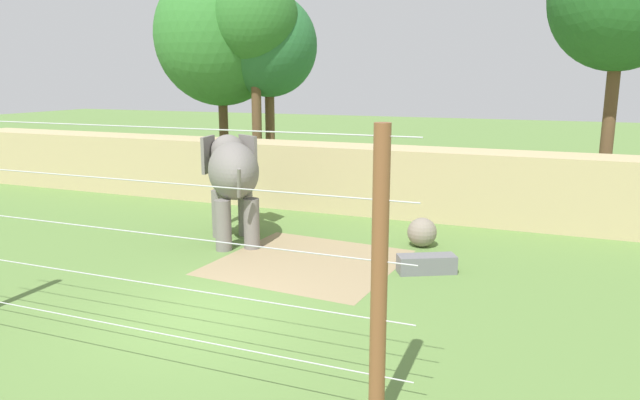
# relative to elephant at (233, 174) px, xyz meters

# --- Properties ---
(ground_plane) EXTENTS (120.00, 120.00, 0.00)m
(ground_plane) POSITION_rel_elephant_xyz_m (2.25, -5.13, -1.96)
(ground_plane) COLOR #5B7F3D
(dirt_patch) EXTENTS (4.72, 4.67, 0.01)m
(dirt_patch) POSITION_rel_elephant_xyz_m (2.85, -1.18, -1.95)
(dirt_patch) COLOR #937F5B
(dirt_patch) RESTS_ON ground
(embankment_wall) EXTENTS (36.00, 1.80, 2.31)m
(embankment_wall) POSITION_rel_elephant_xyz_m (2.25, 4.95, -0.80)
(embankment_wall) COLOR tan
(embankment_wall) RESTS_ON ground
(elephant) EXTENTS (3.03, 3.53, 2.95)m
(elephant) POSITION_rel_elephant_xyz_m (0.00, 0.00, 0.00)
(elephant) COLOR slate
(elephant) RESTS_ON ground
(enrichment_ball) EXTENTS (0.82, 0.82, 0.82)m
(enrichment_ball) POSITION_rel_elephant_xyz_m (5.26, 1.32, -1.54)
(enrichment_ball) COLOR gray
(enrichment_ball) RESTS_ON ground
(cable_fence) EXTENTS (9.52, 0.22, 4.12)m
(cable_fence) POSITION_rel_elephant_xyz_m (2.25, -7.42, 0.12)
(cable_fence) COLOR brown
(cable_fence) RESTS_ON ground
(feed_trough) EXTENTS (1.47, 1.09, 0.44)m
(feed_trough) POSITION_rel_elephant_xyz_m (5.85, -0.87, -1.74)
(feed_trough) COLOR slate
(feed_trough) RESTS_ON ground
(tree_far_left) EXTENTS (3.83, 3.83, 9.17)m
(tree_far_left) POSITION_rel_elephant_xyz_m (-3.98, 9.03, 5.12)
(tree_far_left) COLOR brown
(tree_far_left) RESTS_ON ground
(tree_left_of_centre) EXTENTS (4.44, 4.44, 8.42)m
(tree_left_of_centre) POSITION_rel_elephant_xyz_m (-3.90, 10.17, 4.10)
(tree_left_of_centre) COLOR brown
(tree_left_of_centre) RESTS_ON ground
(tree_behind_wall) EXTENTS (6.10, 6.10, 9.74)m
(tree_behind_wall) POSITION_rel_elephant_xyz_m (-6.29, 9.97, 4.57)
(tree_behind_wall) COLOR brown
(tree_behind_wall) RESTS_ON ground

